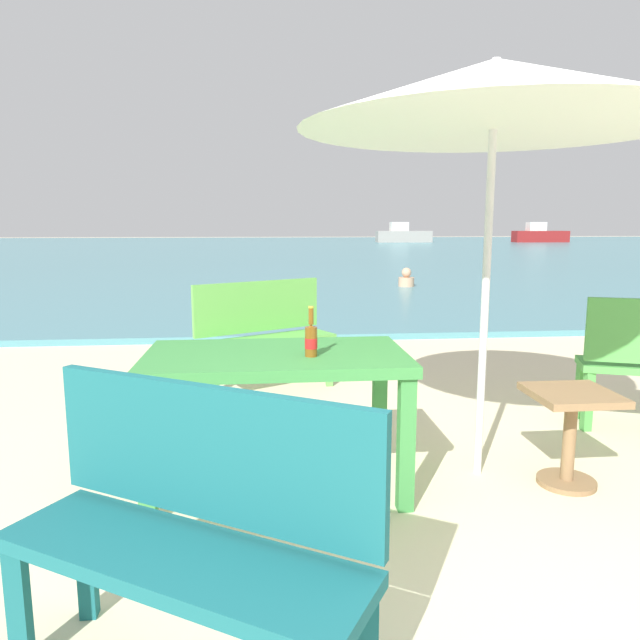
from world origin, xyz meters
The scene contains 11 objects.
ground_plane centered at (0.00, 0.00, 0.00)m, with size 120.00×120.00×0.00m, color beige.
sea_water centered at (0.00, 30.00, 0.04)m, with size 120.00×50.00×0.08m, color teal.
picnic_table_green centered at (-0.86, 1.00, 0.65)m, with size 1.40×0.80×0.76m.
beer_bottle_amber centered at (-0.68, 0.89, 0.85)m, with size 0.07×0.07×0.26m.
patio_umbrella centered at (0.31, 1.05, 2.12)m, with size 2.10×2.10×2.30m.
side_table_wood centered at (0.75, 0.86, 0.35)m, with size 0.44×0.44×0.54m.
bench_teal_center centered at (-1.15, -0.38, 0.54)m, with size 1.21×0.93×0.95m.
bench_green_right centered at (-0.93, 2.91, 0.54)m, with size 1.23×0.89×0.95m.
swimmer_person centered at (2.17, 10.40, 0.24)m, with size 0.34×0.34×0.41m.
boat_ferry centered at (9.08, 39.59, 0.59)m, with size 3.93×1.07×1.43m.
boat_cargo_ship centered at (18.98, 38.90, 0.59)m, with size 3.92×1.07×1.43m.
Camera 1 is at (-0.92, -2.09, 1.45)m, focal length 32.89 mm.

